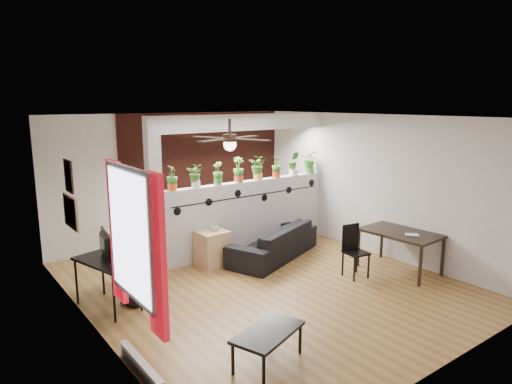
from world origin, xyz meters
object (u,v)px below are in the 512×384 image
(potted_plant_2, at_px, (218,173))
(potted_plant_5, at_px, (276,166))
(potted_plant_3, at_px, (238,169))
(potted_plant_6, at_px, (294,163))
(computer_desk, at_px, (107,264))
(cube_shelf, at_px, (212,248))
(cup, at_px, (215,228))
(coffee_table, at_px, (268,334))
(potted_plant_7, at_px, (310,161))
(folding_chair, at_px, (353,246))
(dining_table, at_px, (400,236))
(potted_plant_0, at_px, (172,177))
(ceiling_fan, at_px, (230,141))
(potted_plant_4, at_px, (258,167))
(potted_plant_1, at_px, (196,175))
(sofa, at_px, (273,242))
(office_chair, at_px, (136,275))

(potted_plant_2, distance_m, potted_plant_5, 1.35)
(potted_plant_3, height_order, potted_plant_6, potted_plant_6)
(potted_plant_6, height_order, computer_desk, potted_plant_6)
(cube_shelf, distance_m, cup, 0.37)
(potted_plant_2, relative_size, coffee_table, 0.44)
(potted_plant_7, relative_size, folding_chair, 0.56)
(coffee_table, bearing_deg, potted_plant_2, 66.27)
(potted_plant_3, distance_m, dining_table, 3.08)
(potted_plant_3, distance_m, potted_plant_5, 0.90)
(potted_plant_3, relative_size, computer_desk, 0.44)
(dining_table, bearing_deg, folding_chair, 157.56)
(dining_table, bearing_deg, potted_plant_2, 130.02)
(potted_plant_0, height_order, folding_chair, potted_plant_0)
(potted_plant_5, relative_size, computer_desk, 0.40)
(ceiling_fan, height_order, potted_plant_4, ceiling_fan)
(folding_chair, bearing_deg, cup, 131.19)
(folding_chair, bearing_deg, potted_plant_5, 87.41)
(computer_desk, bearing_deg, potted_plant_0, 31.48)
(potted_plant_6, relative_size, cup, 3.68)
(ceiling_fan, relative_size, potted_plant_1, 2.82)
(computer_desk, bearing_deg, potted_plant_5, 13.58)
(potted_plant_3, distance_m, potted_plant_6, 1.35)
(cube_shelf, relative_size, coffee_table, 0.65)
(potted_plant_0, xyz_separation_m, coffee_table, (-0.56, -3.32, -1.23))
(potted_plant_7, distance_m, computer_desk, 4.82)
(cube_shelf, bearing_deg, sofa, -18.18)
(folding_chair, bearing_deg, potted_plant_0, 135.61)
(potted_plant_0, height_order, cup, potted_plant_0)
(potted_plant_5, bearing_deg, cube_shelf, -168.69)
(cube_shelf, relative_size, computer_desk, 0.58)
(sofa, bearing_deg, potted_plant_4, -122.32)
(potted_plant_3, distance_m, cup, 1.24)
(potted_plant_6, xyz_separation_m, cube_shelf, (-2.15, -0.34, -1.30))
(potted_plant_4, relative_size, cube_shelf, 0.76)
(potted_plant_1, xyz_separation_m, sofa, (1.23, -0.64, -1.29))
(sofa, height_order, cube_shelf, cube_shelf)
(cube_shelf, xyz_separation_m, cup, (0.05, 0.00, 0.36))
(ceiling_fan, relative_size, potted_plant_6, 2.46)
(cup, distance_m, coffee_table, 3.21)
(computer_desk, bearing_deg, cube_shelf, 15.45)
(office_chair, bearing_deg, folding_chair, -20.02)
(potted_plant_4, height_order, computer_desk, potted_plant_4)
(potted_plant_4, bearing_deg, computer_desk, -164.63)
(potted_plant_4, height_order, potted_plant_7, potted_plant_7)
(cup, distance_m, office_chair, 1.81)
(potted_plant_2, relative_size, potted_plant_4, 0.87)
(potted_plant_0, bearing_deg, potted_plant_4, -0.00)
(potted_plant_0, relative_size, folding_chair, 0.50)
(potted_plant_4, xyz_separation_m, dining_table, (1.15, -2.44, -0.99))
(potted_plant_1, relative_size, cube_shelf, 0.68)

